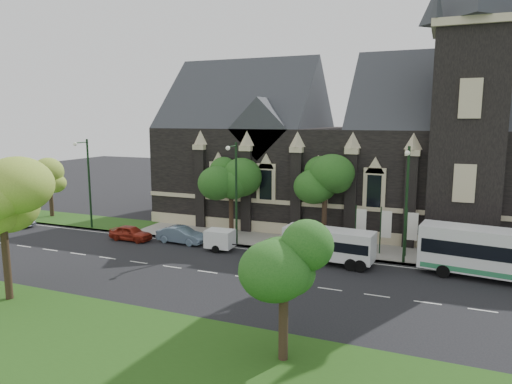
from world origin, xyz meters
The scene contains 19 objects.
ground centered at (0.00, 0.00, 0.00)m, with size 160.00×160.00×0.00m, color black.
sidewalk centered at (0.00, 9.50, 0.07)m, with size 80.00×5.00×0.15m, color gray.
museum centered at (5.12, 18.78, 8.17)m, with size 40.00×17.70×29.90m.
tree_park_near centered at (-11.77, -8.77, 6.42)m, with size 4.42×4.42×8.56m.
tree_park_east centered at (6.18, -9.32, 4.62)m, with size 3.40×3.40×6.28m.
tree_walk_right centered at (3.21, 10.71, 5.82)m, with size 4.08×4.08×7.80m.
tree_walk_left centered at (-5.80, 10.70, 5.73)m, with size 3.91×3.91×7.64m.
tree_walk_far centered at (-27.82, 10.18, 4.62)m, with size 3.40×3.40×6.28m.
street_lamp_near centered at (10.00, 7.09, 5.11)m, with size 0.36×1.88×9.00m.
street_lamp_mid centered at (-4.00, 7.09, 5.11)m, with size 0.36×1.88×9.00m.
street_lamp_far centered at (-20.00, 7.09, 5.11)m, with size 0.36×1.88×9.00m.
banner_flag_left centered at (6.29, 9.00, 2.38)m, with size 0.90×0.10×4.00m.
banner_flag_center centered at (8.29, 9.00, 2.38)m, with size 0.90×0.10×4.00m.
banner_flag_right centered at (10.29, 9.00, 2.38)m, with size 0.90×0.10×4.00m.
shuttle_bus centered at (4.63, 5.40, 1.54)m, with size 7.02×2.92×2.65m.
box_trailer centered at (-4.65, 5.35, 0.99)m, with size 3.29×1.93×1.75m.
sedan centered at (-8.87, 6.11, 0.74)m, with size 1.57×4.50×1.48m, color slate.
car_far_red centered at (-13.63, 5.16, 0.68)m, with size 1.62×4.02×1.37m, color maroon.
car_far_grey centered at (-27.86, 5.17, 0.64)m, with size 1.36×3.89×1.28m, color #525860.
Camera 1 is at (12.30, -28.36, 11.04)m, focal length 32.34 mm.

